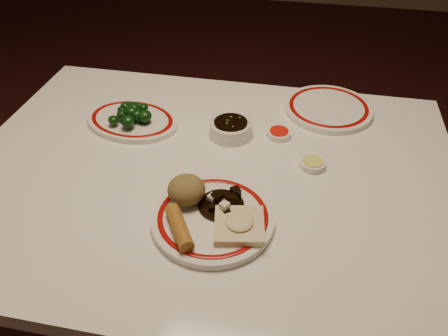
% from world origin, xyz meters
% --- Properties ---
extents(ground, '(7.00, 7.00, 0.00)m').
position_xyz_m(ground, '(0.00, 0.00, 0.00)').
color(ground, black).
rests_on(ground, ground).
extents(dining_table, '(1.20, 0.90, 0.75)m').
position_xyz_m(dining_table, '(0.00, 0.00, 0.66)').
color(dining_table, white).
rests_on(dining_table, ground).
extents(main_plate, '(0.30, 0.30, 0.02)m').
position_xyz_m(main_plate, '(0.05, -0.16, 0.76)').
color(main_plate, white).
rests_on(main_plate, dining_table).
extents(rice_mound, '(0.08, 0.08, 0.06)m').
position_xyz_m(rice_mound, '(-0.02, -0.13, 0.80)').
color(rice_mound, olive).
rests_on(rice_mound, main_plate).
extents(spring_roll, '(0.08, 0.11, 0.03)m').
position_xyz_m(spring_roll, '(-0.01, -0.22, 0.78)').
color(spring_roll, '#A46D28').
rests_on(spring_roll, main_plate).
extents(fried_wonton, '(0.12, 0.12, 0.03)m').
position_xyz_m(fried_wonton, '(0.11, -0.19, 0.78)').
color(fried_wonton, beige).
rests_on(fried_wonton, main_plate).
extents(stirfry_heap, '(0.10, 0.10, 0.03)m').
position_xyz_m(stirfry_heap, '(0.06, -0.13, 0.78)').
color(stirfry_heap, black).
rests_on(stirfry_heap, main_plate).
extents(broccoli_plate, '(0.30, 0.27, 0.02)m').
position_xyz_m(broccoli_plate, '(-0.25, 0.16, 0.76)').
color(broccoli_plate, white).
rests_on(broccoli_plate, dining_table).
extents(broccoli_pile, '(0.11, 0.11, 0.05)m').
position_xyz_m(broccoli_pile, '(-0.25, 0.15, 0.79)').
color(broccoli_pile, '#23471C').
rests_on(broccoli_pile, broccoli_plate).
extents(soy_bowl, '(0.11, 0.11, 0.04)m').
position_xyz_m(soy_bowl, '(0.03, 0.16, 0.77)').
color(soy_bowl, white).
rests_on(soy_bowl, dining_table).
extents(sweet_sour_dish, '(0.06, 0.06, 0.02)m').
position_xyz_m(sweet_sour_dish, '(0.16, 0.18, 0.76)').
color(sweet_sour_dish, white).
rests_on(sweet_sour_dish, dining_table).
extents(mustard_dish, '(0.06, 0.06, 0.02)m').
position_xyz_m(mustard_dish, '(0.25, 0.06, 0.76)').
color(mustard_dish, white).
rests_on(mustard_dish, dining_table).
extents(far_plate, '(0.26, 0.26, 0.02)m').
position_xyz_m(far_plate, '(0.28, 0.33, 0.76)').
color(far_plate, white).
rests_on(far_plate, dining_table).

